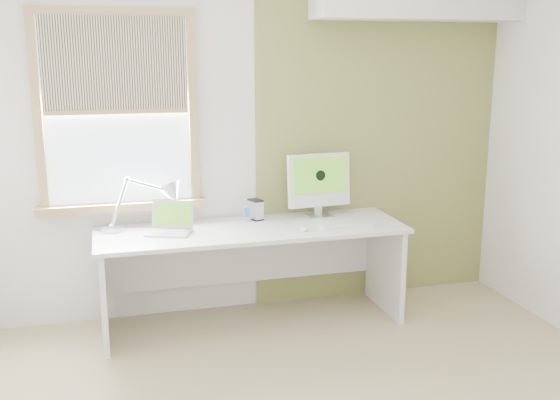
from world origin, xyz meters
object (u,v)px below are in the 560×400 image
object	(u,v)px
desk_lamp	(161,198)
external_drive	(256,210)
desk	(250,251)
imac	(319,181)
laptop	(171,225)

from	to	relation	value
desk_lamp	external_drive	world-z (taller)	desk_lamp
desk	external_drive	world-z (taller)	external_drive
imac	laptop	bearing A→B (deg)	-172.38
desk	laptop	world-z (taller)	laptop
desk_lamp	external_drive	bearing A→B (deg)	-3.07
desk_lamp	imac	size ratio (longest dim) A/B	1.36
desk	imac	distance (m)	0.75
laptop	imac	xyz separation A→B (m)	(1.14, 0.15, 0.22)
desk_lamp	imac	distance (m)	1.18
desk	external_drive	size ratio (longest dim) A/B	14.32
imac	desk	bearing A→B (deg)	-166.66
desk_lamp	imac	bearing A→B (deg)	-3.10
laptop	imac	distance (m)	1.17
desk	external_drive	distance (m)	0.33
desk_lamp	laptop	size ratio (longest dim) A/B	1.85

